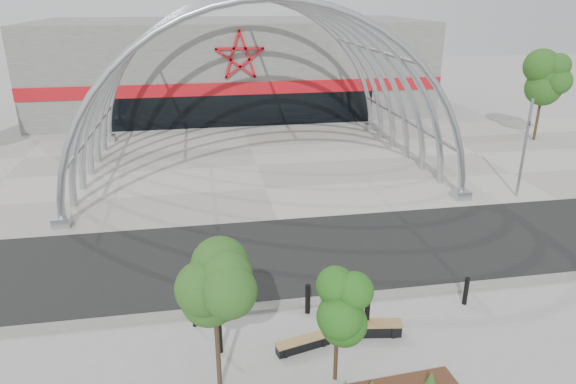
% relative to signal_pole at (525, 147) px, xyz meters
% --- Properties ---
extents(ground, '(140.00, 140.00, 0.00)m').
position_rel_signal_pole_xyz_m(ground, '(-13.12, -7.84, -2.75)').
color(ground, '#969691').
rests_on(ground, ground).
extents(road, '(140.00, 7.00, 0.02)m').
position_rel_signal_pole_xyz_m(road, '(-13.12, -4.34, -2.74)').
color(road, black).
rests_on(road, ground).
extents(forecourt, '(60.00, 17.00, 0.04)m').
position_rel_signal_pole_xyz_m(forecourt, '(-13.12, 7.66, -2.73)').
color(forecourt, gray).
rests_on(forecourt, ground).
extents(kerb, '(60.00, 0.50, 0.12)m').
position_rel_signal_pole_xyz_m(kerb, '(-13.12, -8.09, -2.69)').
color(kerb, slate).
rests_on(kerb, ground).
extents(arena_building, '(34.00, 15.24, 8.00)m').
position_rel_signal_pole_xyz_m(arena_building, '(-13.12, 25.61, 1.24)').
color(arena_building, slate).
rests_on(arena_building, ground).
extents(vault_canopy, '(20.80, 15.80, 20.36)m').
position_rel_signal_pole_xyz_m(vault_canopy, '(-13.12, 7.66, -2.73)').
color(vault_canopy, '#A2A7AD').
rests_on(vault_canopy, ground).
extents(signal_pole, '(0.22, 0.75, 5.26)m').
position_rel_signal_pole_xyz_m(signal_pole, '(0.00, 0.00, 0.00)').
color(signal_pole, gray).
rests_on(signal_pole, ground).
extents(street_tree_0, '(1.80, 1.80, 4.09)m').
position_rel_signal_pole_xyz_m(street_tree_0, '(-16.39, -11.68, 0.19)').
color(street_tree_0, black).
rests_on(street_tree_0, ground).
extents(street_tree_1, '(1.44, 1.44, 3.41)m').
position_rel_signal_pole_xyz_m(street_tree_1, '(-13.17, -11.87, -0.30)').
color(street_tree_1, black).
rests_on(street_tree_1, ground).
extents(bench_0, '(1.79, 0.80, 0.37)m').
position_rel_signal_pole_xyz_m(bench_0, '(-13.80, -10.44, -2.57)').
color(bench_0, black).
rests_on(bench_0, ground).
extents(bench_1, '(2.19, 0.77, 0.45)m').
position_rel_signal_pole_xyz_m(bench_1, '(-11.63, -10.11, -2.53)').
color(bench_1, black).
rests_on(bench_1, ground).
extents(bollard_0, '(0.14, 0.14, 0.89)m').
position_rel_signal_pole_xyz_m(bollard_0, '(-17.06, -8.68, -2.30)').
color(bollard_0, black).
rests_on(bollard_0, ground).
extents(bollard_1, '(0.15, 0.15, 0.96)m').
position_rel_signal_pole_xyz_m(bollard_1, '(-16.30, -10.14, -2.27)').
color(bollard_1, black).
rests_on(bollard_1, ground).
extents(bollard_2, '(0.17, 0.17, 1.09)m').
position_rel_signal_pole_xyz_m(bollard_2, '(-13.27, -8.59, -2.21)').
color(bollard_2, black).
rests_on(bollard_2, ground).
extents(bollard_3, '(0.17, 0.17, 1.06)m').
position_rel_signal_pole_xyz_m(bollard_3, '(-11.62, -9.91, -2.22)').
color(bollard_3, black).
rests_on(bollard_3, ground).
extents(bollard_4, '(0.17, 0.17, 1.03)m').
position_rel_signal_pole_xyz_m(bollard_4, '(-7.73, -9.00, -2.23)').
color(bollard_4, black).
rests_on(bollard_4, ground).
extents(bg_tree_1, '(2.70, 2.70, 5.91)m').
position_rel_signal_pole_xyz_m(bg_tree_1, '(7.88, 10.16, 1.50)').
color(bg_tree_1, '#302116').
rests_on(bg_tree_1, ground).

